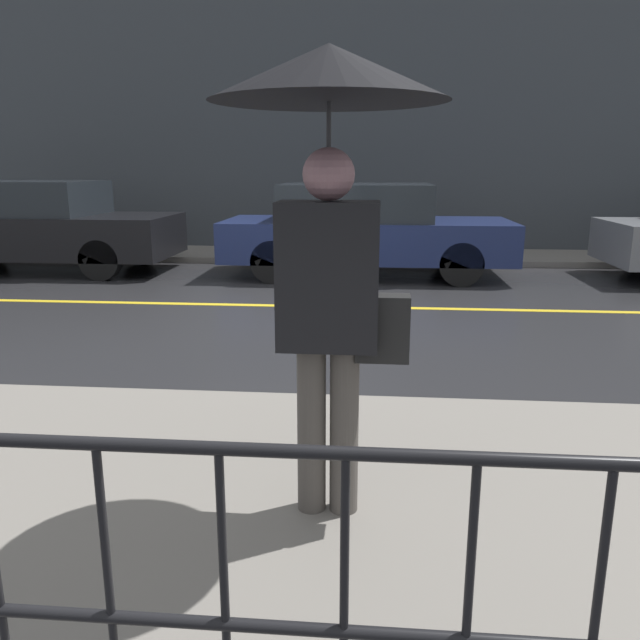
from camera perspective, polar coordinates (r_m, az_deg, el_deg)
ground_plane at (r=7.95m, az=-3.53°, el=1.30°), size 80.00×80.00×0.00m
sidewalk_near at (r=3.37m, az=-16.58°, el=-16.31°), size 28.00×3.10×0.12m
sidewalk_far at (r=12.11m, az=-0.54°, el=5.94°), size 28.00×1.70×0.12m
lane_marking at (r=7.95m, az=-3.53°, el=1.33°), size 25.20×0.12×0.01m
building_storefront at (r=13.08m, az=-0.12°, el=20.55°), size 28.00×0.30×6.50m
pedestrian at (r=2.71m, az=0.93°, el=14.28°), size 1.00×1.00×2.09m
car_black at (r=11.61m, az=-24.67°, el=7.83°), size 4.58×1.81×1.49m
car_navy at (r=10.11m, az=4.01°, el=8.26°), size 4.53×1.83×1.46m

